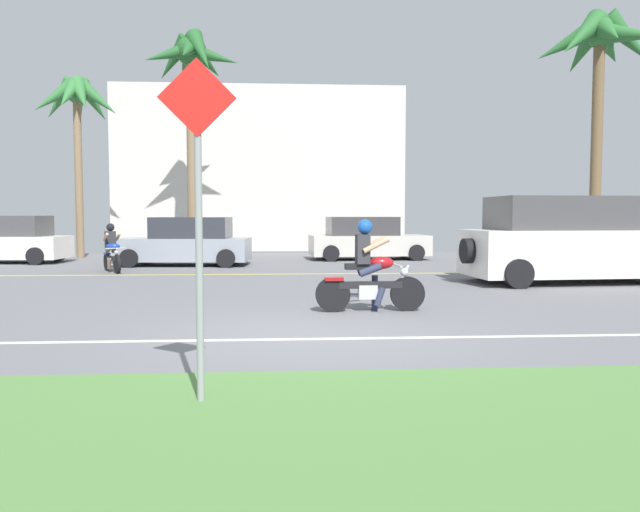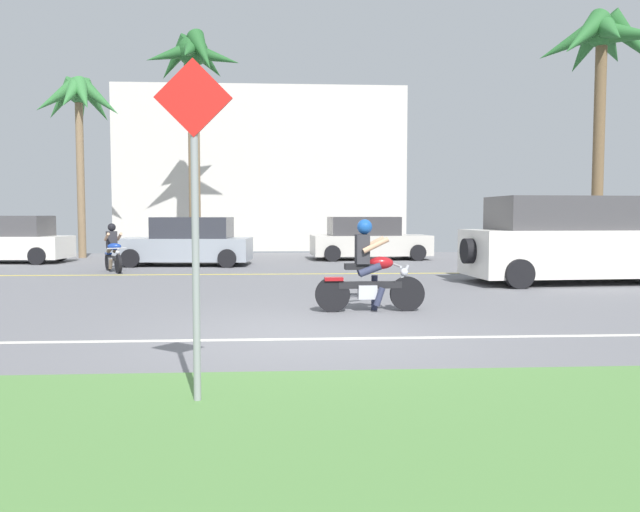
% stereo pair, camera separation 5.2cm
% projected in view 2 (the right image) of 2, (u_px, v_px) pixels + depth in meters
% --- Properties ---
extents(ground, '(56.00, 30.00, 0.04)m').
position_uv_depth(ground, '(306.00, 303.00, 11.29)').
color(ground, slate).
extents(grass_median, '(56.00, 3.80, 0.06)m').
position_uv_depth(grass_median, '(347.00, 445.00, 4.21)').
color(grass_median, '#548442').
rests_on(grass_median, ground).
extents(lane_line_near, '(50.40, 0.12, 0.01)m').
position_uv_depth(lane_line_near, '(317.00, 339.00, 7.95)').
color(lane_line_near, silver).
rests_on(lane_line_near, ground).
extents(lane_line_far, '(50.40, 0.12, 0.01)m').
position_uv_depth(lane_line_far, '(299.00, 274.00, 16.72)').
color(lane_line_far, yellow).
rests_on(lane_line_far, ground).
extents(motorcyclist, '(1.81, 0.59, 1.51)m').
position_uv_depth(motorcyclist, '(369.00, 273.00, 10.18)').
color(motorcyclist, black).
rests_on(motorcyclist, ground).
extents(suv_nearby, '(5.14, 2.44, 2.01)m').
position_uv_depth(suv_nearby, '(571.00, 241.00, 14.51)').
color(suv_nearby, white).
rests_on(suv_nearby, ground).
extents(parked_car_0, '(4.27, 2.10, 1.56)m').
position_uv_depth(parked_car_0, '(6.00, 241.00, 20.62)').
color(parked_car_0, white).
rests_on(parked_car_0, ground).
extents(parked_car_1, '(4.18, 2.20, 1.51)m').
position_uv_depth(parked_car_1, '(188.00, 243.00, 19.59)').
color(parked_car_1, '#8C939E').
rests_on(parked_car_1, ground).
extents(parked_car_2, '(4.26, 2.20, 1.52)m').
position_uv_depth(parked_car_2, '(368.00, 239.00, 22.22)').
color(parked_car_2, beige).
rests_on(parked_car_2, ground).
extents(palm_tree_0, '(3.49, 3.48, 8.10)m').
position_uv_depth(palm_tree_0, '(193.00, 73.00, 22.31)').
color(palm_tree_0, '#846B4C').
rests_on(palm_tree_0, ground).
extents(palm_tree_1, '(4.81, 4.90, 9.40)m').
position_uv_depth(palm_tree_1, '(603.00, 49.00, 23.68)').
color(palm_tree_1, brown).
rests_on(palm_tree_1, ground).
extents(palm_tree_2, '(3.22, 3.24, 6.64)m').
position_uv_depth(palm_tree_2, '(79.00, 106.00, 22.72)').
color(palm_tree_2, '#846B4C').
rests_on(palm_tree_2, ground).
extents(motorcyclist_distant, '(0.85, 1.45, 1.35)m').
position_uv_depth(motorcyclist_distant, '(113.00, 251.00, 17.32)').
color(motorcyclist_distant, black).
rests_on(motorcyclist_distant, ground).
extents(street_sign, '(0.62, 0.06, 2.82)m').
position_uv_depth(street_sign, '(195.00, 199.00, 5.01)').
color(street_sign, gray).
rests_on(street_sign, ground).
extents(building_far, '(12.73, 4.00, 7.20)m').
position_uv_depth(building_far, '(263.00, 171.00, 28.90)').
color(building_far, beige).
rests_on(building_far, ground).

